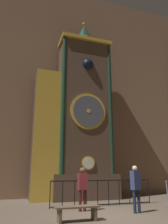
% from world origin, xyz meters
% --- Properties ---
extents(ground_plane, '(28.00, 28.00, 0.00)m').
position_xyz_m(ground_plane, '(0.00, 0.00, 0.00)').
color(ground_plane, brown).
extents(cathedral_back_wall, '(24.00, 0.32, 14.19)m').
position_xyz_m(cathedral_back_wall, '(-0.09, 5.83, 7.09)').
color(cathedral_back_wall, '#846047').
rests_on(cathedral_back_wall, ground_plane).
extents(clock_tower, '(4.70, 1.79, 10.87)m').
position_xyz_m(clock_tower, '(0.03, 4.48, 4.49)').
color(clock_tower, brown).
rests_on(clock_tower, ground_plane).
extents(railing_fence, '(4.72, 0.05, 1.08)m').
position_xyz_m(railing_fence, '(0.55, 2.11, 0.60)').
color(railing_fence, black).
rests_on(railing_fence, ground_plane).
extents(visitor_near, '(0.35, 0.24, 1.60)m').
position_xyz_m(visitor_near, '(-0.71, 1.19, 0.96)').
color(visitor_near, '#461518').
rests_on(visitor_near, ground_plane).
extents(visitor_far, '(0.38, 0.29, 1.66)m').
position_xyz_m(visitor_far, '(1.06, 0.23, 0.99)').
color(visitor_far, '#1B213A').
rests_on(visitor_far, ground_plane).
extents(stanchion_post, '(0.28, 0.28, 1.01)m').
position_xyz_m(stanchion_post, '(3.71, 1.82, 0.33)').
color(stanchion_post, gray).
rests_on(stanchion_post, ground_plane).
extents(visitor_bench, '(1.38, 0.40, 0.44)m').
position_xyz_m(visitor_bench, '(-1.38, -0.33, 0.32)').
color(visitor_bench, brown).
rests_on(visitor_bench, ground_plane).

